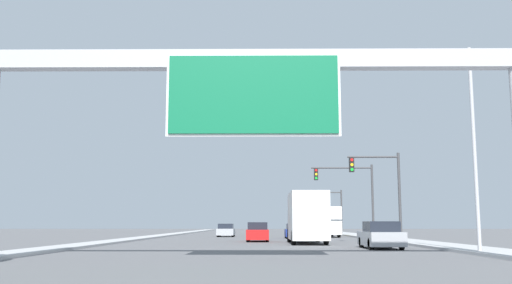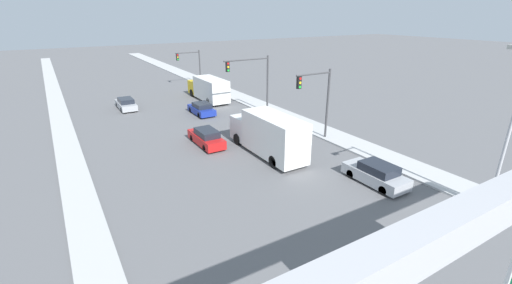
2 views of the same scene
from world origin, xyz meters
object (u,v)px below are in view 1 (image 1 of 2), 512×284
car_near_center (258,232)px  truck_box_secondary (307,218)px  car_far_left (226,230)px  traffic_light_near_intersection (383,183)px  car_far_center (295,231)px  sign_gantry (253,86)px  truck_box_primary (325,222)px  traffic_light_far_intersection (331,204)px  street_lamp_right (468,132)px  car_mid_left (381,236)px  traffic_light_mid_block (353,188)px

car_near_center → truck_box_secondary: (3.50, -4.70, 1.08)m
car_far_left → traffic_light_near_intersection: traffic_light_near_intersection is taller
car_far_center → car_far_left: size_ratio=0.92×
sign_gantry → truck_box_secondary: bearing=79.9°
car_far_left → truck_box_primary: 10.60m
traffic_light_far_intersection → street_lamp_right: street_lamp_right is taller
traffic_light_near_intersection → street_lamp_right: street_lamp_right is taller
traffic_light_far_intersection → street_lamp_right: size_ratio=0.56×
car_mid_left → truck_box_secondary: truck_box_secondary is taller
traffic_light_near_intersection → traffic_light_mid_block: bearing=93.4°
truck_box_primary → car_far_center: bearing=-121.0°
car_near_center → street_lamp_right: 21.78m
truck_box_secondary → street_lamp_right: (6.58, -13.95, 3.91)m
car_far_center → car_mid_left: size_ratio=0.92×
sign_gantry → traffic_light_near_intersection: 22.18m
traffic_light_near_intersection → car_near_center: bearing=155.4°
truck_box_primary → street_lamp_right: street_lamp_right is taller
sign_gantry → street_lamp_right: bearing=29.2°
traffic_light_near_intersection → street_lamp_right: bearing=-86.2°
street_lamp_right → truck_box_primary: bearing=95.2°
traffic_light_mid_block → traffic_light_far_intersection: bearing=88.8°
traffic_light_far_intersection → street_lamp_right: 44.53m
car_mid_left → truck_box_secondary: bearing=113.2°
traffic_light_mid_block → traffic_light_far_intersection: traffic_light_mid_block is taller
truck_box_primary → traffic_light_mid_block: (1.51, -9.40, 2.98)m
sign_gantry → street_lamp_right: size_ratio=2.07×
sign_gantry → car_far_left: sign_gantry is taller
car_far_center → car_mid_left: (3.50, -22.28, 0.06)m
truck_box_secondary → traffic_light_far_intersection: (5.41, 30.52, 1.95)m
traffic_light_mid_block → street_lamp_right: size_ratio=0.68×
truck_box_primary → traffic_light_far_intersection: size_ratio=1.58×
sign_gantry → car_mid_left: bearing=58.4°
car_far_left → traffic_light_near_intersection: 24.37m
traffic_light_mid_block → traffic_light_far_intersection: 20.02m
truck_box_secondary → traffic_light_far_intersection: bearing=79.9°
traffic_light_mid_block → traffic_light_far_intersection: size_ratio=1.20×
sign_gantry → car_mid_left: sign_gantry is taller
car_far_center → truck_box_primary: size_ratio=0.48×
truck_box_secondary → traffic_light_mid_block: 11.98m
car_mid_left → traffic_light_far_intersection: traffic_light_far_intersection is taller
traffic_light_mid_block → street_lamp_right: (1.57, -24.47, 1.14)m
sign_gantry → car_far_left: bearing=94.9°
car_near_center → traffic_light_far_intersection: (8.91, 25.82, 3.03)m
truck_box_secondary → traffic_light_far_intersection: size_ratio=1.58×
truck_box_primary → street_lamp_right: (3.08, -33.87, 4.13)m
truck_box_secondary → sign_gantry: bearing=-100.1°
sign_gantry → traffic_light_far_intersection: 50.96m
sign_gantry → car_far_left: 41.20m
car_far_center → traffic_light_near_intersection: bearing=-67.6°
car_near_center → truck_box_secondary: bearing=-53.3°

